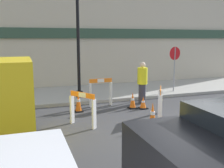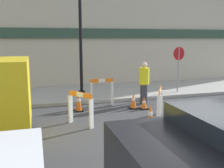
% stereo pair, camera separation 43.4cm
% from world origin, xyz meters
% --- Properties ---
extents(ground_plane, '(60.00, 60.00, 0.00)m').
position_xyz_m(ground_plane, '(0.00, 0.00, 0.00)').
color(ground_plane, '#38383A').
extents(sidewalk_slab, '(18.00, 3.53, 0.13)m').
position_xyz_m(sidewalk_slab, '(0.00, 6.27, 0.07)').
color(sidewalk_slab, '#9E9B93').
rests_on(sidewalk_slab, ground_plane).
extents(storefront_facade, '(18.00, 0.22, 5.50)m').
position_xyz_m(storefront_facade, '(0.00, 8.11, 2.75)').
color(storefront_facade, '#BCB29E').
rests_on(storefront_facade, ground_plane).
extents(streetlamp_post, '(0.44, 0.44, 4.61)m').
position_xyz_m(streetlamp_post, '(-1.91, 5.36, 3.12)').
color(streetlamp_post, black).
rests_on(streetlamp_post, sidewalk_slab).
extents(stop_sign, '(0.60, 0.11, 2.04)m').
position_xyz_m(stop_sign, '(2.47, 5.10, 1.51)').
color(stop_sign, gray).
rests_on(stop_sign, sidewalk_slab).
extents(barricade_0, '(0.88, 0.15, 1.06)m').
position_xyz_m(barricade_0, '(-1.36, 4.06, 0.58)').
color(barricade_0, white).
rests_on(barricade_0, ground_plane).
extents(barricade_1, '(0.64, 0.84, 1.01)m').
position_xyz_m(barricade_1, '(-2.51, 2.05, 0.55)').
color(barricade_1, white).
rests_on(barricade_1, ground_plane).
extents(barricade_2, '(0.57, 0.85, 0.96)m').
position_xyz_m(barricade_2, '(0.10, 2.13, 0.53)').
color(barricade_2, white).
rests_on(barricade_2, ground_plane).
extents(traffic_cone_0, '(0.30, 0.30, 0.60)m').
position_xyz_m(traffic_cone_0, '(-0.34, 3.38, 0.29)').
color(traffic_cone_0, black).
rests_on(traffic_cone_0, ground_plane).
extents(traffic_cone_1, '(0.30, 0.30, 0.45)m').
position_xyz_m(traffic_cone_1, '(0.01, 3.21, 0.21)').
color(traffic_cone_1, black).
rests_on(traffic_cone_1, ground_plane).
extents(traffic_cone_2, '(0.30, 0.30, 0.70)m').
position_xyz_m(traffic_cone_2, '(-2.32, 3.59, 0.34)').
color(traffic_cone_2, black).
rests_on(traffic_cone_2, ground_plane).
extents(traffic_cone_3, '(0.30, 0.30, 0.73)m').
position_xyz_m(traffic_cone_3, '(-0.62, 1.29, 0.35)').
color(traffic_cone_3, black).
rests_on(traffic_cone_3, ground_plane).
extents(person_worker, '(0.56, 0.56, 1.64)m').
position_xyz_m(person_worker, '(0.33, 3.99, 0.87)').
color(person_worker, '#33333D').
rests_on(person_worker, ground_plane).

